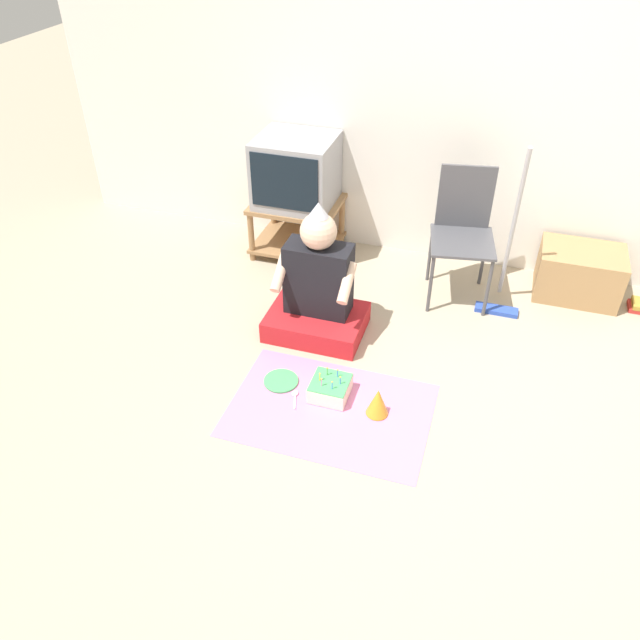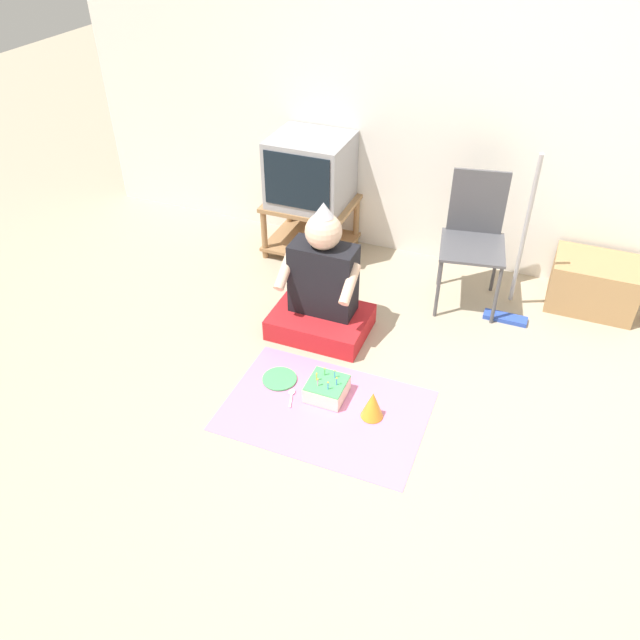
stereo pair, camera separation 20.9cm
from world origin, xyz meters
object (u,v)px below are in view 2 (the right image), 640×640
object	(u,v)px
dust_mop	(515,274)
cardboard_box_stack	(594,284)
birthday_cake	(327,389)
person_seated	(322,291)
tv	(311,170)
paper_plate	(280,379)
folding_chair	(474,232)
party_hat_blue	(373,404)

from	to	relation	value
dust_mop	cardboard_box_stack	bearing A→B (deg)	33.42
cardboard_box_stack	birthday_cake	size ratio (longest dim) A/B	2.57
person_seated	birthday_cake	world-z (taller)	person_seated
tv	paper_plate	world-z (taller)	tv
dust_mop	paper_plate	world-z (taller)	dust_mop
person_seated	dust_mop	bearing A→B (deg)	28.74
birthday_cake	paper_plate	world-z (taller)	birthday_cake
tv	birthday_cake	world-z (taller)	tv
folding_chair	birthday_cake	xyz separation A→B (m)	(-0.52, -1.29, -0.44)
party_hat_blue	folding_chair	bearing A→B (deg)	80.24
cardboard_box_stack	person_seated	world-z (taller)	person_seated
tv	birthday_cake	distance (m)	1.73
dust_mop	birthday_cake	bearing A→B (deg)	-125.41
cardboard_box_stack	party_hat_blue	world-z (taller)	cardboard_box_stack
folding_chair	birthday_cake	world-z (taller)	folding_chair
folding_chair	cardboard_box_stack	xyz separation A→B (m)	(0.80, 0.20, -0.33)
cardboard_box_stack	birthday_cake	distance (m)	1.99
dust_mop	birthday_cake	world-z (taller)	dust_mop
folding_chair	cardboard_box_stack	world-z (taller)	folding_chair
birthday_cake	party_hat_blue	xyz separation A→B (m)	(0.29, -0.06, 0.03)
person_seated	birthday_cake	xyz separation A→B (m)	(0.26, -0.57, -0.23)
person_seated	party_hat_blue	world-z (taller)	person_seated
dust_mop	person_seated	xyz separation A→B (m)	(-1.08, -0.59, -0.03)
party_hat_blue	paper_plate	bearing A→B (deg)	172.54
party_hat_blue	cardboard_box_stack	bearing A→B (deg)	56.24
tv	cardboard_box_stack	world-z (taller)	tv
person_seated	paper_plate	bearing A→B (deg)	-94.81
cardboard_box_stack	party_hat_blue	distance (m)	1.86
paper_plate	folding_chair	bearing A→B (deg)	57.10
birthday_cake	party_hat_blue	bearing A→B (deg)	-11.43
person_seated	tv	bearing A→B (deg)	116.42
cardboard_box_stack	paper_plate	distance (m)	2.19
cardboard_box_stack	person_seated	size ratio (longest dim) A/B	0.62
folding_chair	party_hat_blue	bearing A→B (deg)	-99.76
birthday_cake	person_seated	bearing A→B (deg)	114.24
cardboard_box_stack	paper_plate	size ratio (longest dim) A/B	2.72
cardboard_box_stack	person_seated	xyz separation A→B (m)	(-1.58, -0.92, 0.12)
tv	person_seated	xyz separation A→B (m)	(0.44, -0.89, -0.36)
tv	party_hat_blue	bearing A→B (deg)	-57.03
folding_chair	person_seated	size ratio (longest dim) A/B	0.99
party_hat_blue	paper_plate	xyz separation A→B (m)	(-0.59, 0.08, -0.08)
tv	person_seated	world-z (taller)	tv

